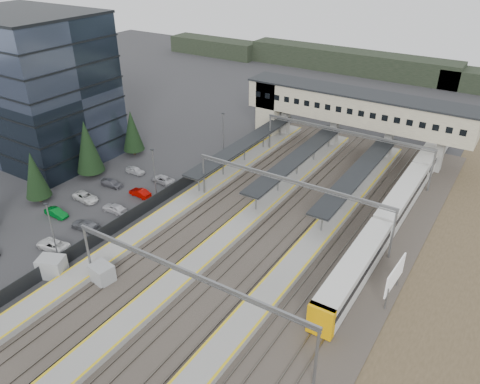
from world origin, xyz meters
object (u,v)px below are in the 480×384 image
Objects in this scene: footbridge at (340,107)px; billboard at (395,276)px; relay_cabin_near at (52,267)px; train at (401,200)px; office_building at (33,87)px; relay_cabin_far at (102,274)px.

footbridge is 7.45× the size of billboard.
train reaches higher than relay_cabin_near.
footbridge is 0.71× the size of train.
train is 10.52× the size of billboard.
relay_cabin_near is 46.89m from train.
footbridge is at bearing 135.02° from train.
footbridge is at bearing 34.47° from office_building.
relay_cabin_far is 41.53m from train.
train is (60.00, 13.71, -10.24)m from office_building.
relay_cabin_near is 38.65m from billboard.
office_building is at bearing 175.66° from billboard.
billboard is (28.72, 15.03, 1.85)m from relay_cabin_far.
relay_cabin_far is 51.01m from footbridge.
office_building reaches higher than footbridge.
office_building is 38.80m from relay_cabin_near.
office_building is 62.39m from train.
relay_cabin_near is 0.09× the size of footbridge.
train is at bearing 50.00° from relay_cabin_near.
billboard reaches higher than relay_cabin_near.
office_building reaches higher than relay_cabin_far.
relay_cabin_near is 0.65× the size of billboard.
footbridge reaches higher than train.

